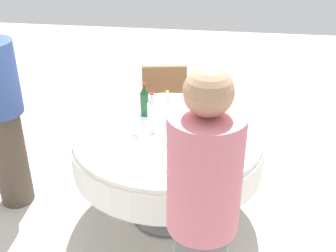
{
  "coord_description": "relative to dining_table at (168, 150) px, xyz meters",
  "views": [
    {
      "loc": [
        0.36,
        -2.65,
        2.27
      ],
      "look_at": [
        0.0,
        0.0,
        0.79
      ],
      "focal_mm": 46.68,
      "sensor_mm": 36.0,
      "label": 1
    }
  ],
  "objects": [
    {
      "name": "plate_inner",
      "position": [
        -0.02,
        0.39,
        0.16
      ],
      "size": [
        0.26,
        0.26,
        0.02
      ],
      "color": "white",
      "rests_on": "dining_table"
    },
    {
      "name": "knife_south",
      "position": [
        0.48,
        0.24,
        0.15
      ],
      "size": [
        0.13,
        0.15,
        0.0
      ],
      "primitive_type": "cube",
      "rotation": [
        0.0,
        0.0,
        5.44
      ],
      "color": "silver",
      "rests_on": "dining_table"
    },
    {
      "name": "bottle_brown_south",
      "position": [
        0.16,
        0.18,
        0.27
      ],
      "size": [
        0.07,
        0.07,
        0.27
      ],
      "color": "#593314",
      "rests_on": "dining_table"
    },
    {
      "name": "wine_glass_east",
      "position": [
        -0.22,
        -0.06,
        0.26
      ],
      "size": [
        0.07,
        0.07,
        0.15
      ],
      "color": "white",
      "rests_on": "dining_table"
    },
    {
      "name": "person_south",
      "position": [
        0.31,
        -1.05,
        0.28
      ],
      "size": [
        0.34,
        0.34,
        1.65
      ],
      "rotation": [
        0.0,
        0.0,
        3.43
      ],
      "color": "slate",
      "rests_on": "ground_plane"
    },
    {
      "name": "bottle_clear_mid",
      "position": [
        -0.02,
        0.13,
        0.27
      ],
      "size": [
        0.06,
        0.06,
        0.26
      ],
      "color": "silver",
      "rests_on": "dining_table"
    },
    {
      "name": "person_mid",
      "position": [
        -1.25,
        0.02,
        0.22
      ],
      "size": [
        0.34,
        0.34,
        1.55
      ],
      "rotation": [
        0.0,
        0.0,
        1.56
      ],
      "color": "#4C3F33",
      "rests_on": "ground_plane"
    },
    {
      "name": "bottle_dark_green_east",
      "position": [
        -0.21,
        0.24,
        0.27
      ],
      "size": [
        0.07,
        0.07,
        0.26
      ],
      "color": "#194728",
      "rests_on": "dining_table"
    },
    {
      "name": "plate_north",
      "position": [
        0.12,
        -0.4,
        0.16
      ],
      "size": [
        0.21,
        0.21,
        0.04
      ],
      "color": "white",
      "rests_on": "dining_table"
    },
    {
      "name": "bottle_clear_rear",
      "position": [
        -0.11,
        -0.01,
        0.29
      ],
      "size": [
        0.07,
        0.07,
        0.31
      ],
      "color": "silver",
      "rests_on": "dining_table"
    },
    {
      "name": "wine_glass_near",
      "position": [
        0.04,
        -0.11,
        0.25
      ],
      "size": [
        0.08,
        0.08,
        0.14
      ],
      "color": "white",
      "rests_on": "dining_table"
    },
    {
      "name": "chair_left",
      "position": [
        -0.18,
        1.04,
        -0.07
      ],
      "size": [
        0.46,
        0.46,
        0.87
      ],
      "rotation": [
        0.0,
        0.0,
        0.17
      ],
      "color": "brown",
      "rests_on": "ground_plane"
    },
    {
      "name": "ground_plane",
      "position": [
        0.0,
        0.0,
        -0.59
      ],
      "size": [
        10.0,
        10.0,
        0.0
      ],
      "primitive_type": "plane",
      "color": "#B7B2A8"
    },
    {
      "name": "dining_table",
      "position": [
        0.0,
        0.0,
        0.0
      ],
      "size": [
        1.37,
        1.37,
        0.74
      ],
      "color": "white",
      "rests_on": "ground_plane"
    },
    {
      "name": "spoon_rear",
      "position": [
        -0.27,
        -0.25,
        0.15
      ],
      "size": [
        0.18,
        0.06,
        0.0
      ],
      "primitive_type": "cube",
      "rotation": [
        0.0,
        0.0,
        0.26
      ],
      "color": "silver",
      "rests_on": "dining_table"
    }
  ]
}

